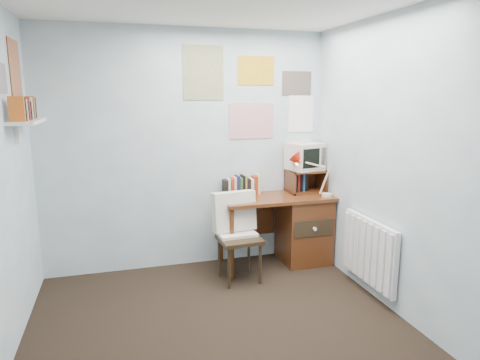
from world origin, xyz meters
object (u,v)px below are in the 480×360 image
Objects in this scene: radiator at (369,251)px; desk_lamp at (328,177)px; wall_shelf at (27,122)px; desk at (299,226)px; crt_tv at (305,155)px; tv_riser at (306,181)px; desk_chair at (239,239)px.

desk_lamp is at bearing 92.89° from radiator.
wall_shelf is (-2.86, 0.55, 1.20)m from radiator.
desk is 0.79m from crt_tv.
wall_shelf reaches higher than tv_riser.
desk_lamp is 0.38m from crt_tv.
desk_chair is 1.07× the size of radiator.
desk_lamp is 2.90m from wall_shelf.
desk_chair is 1.38× the size of wall_shelf.
desk_chair is 1.23m from crt_tv.
wall_shelf is at bearing -169.68° from tv_riser.
tv_riser is 0.65× the size of wall_shelf.
tv_riser is 2.83m from wall_shelf.
desk_lamp is at bearing 4.18° from desk_chair.
crt_tv reaches higher than desk.
desk_chair is 2.13× the size of tv_riser.
desk is at bearing -144.63° from crt_tv.
wall_shelf is (-2.82, -0.23, 0.65)m from desk_lamp.
desk_lamp reaches higher than desk_chair.
desk_chair is 2.49× the size of crt_tv.
tv_riser is at bearing 99.28° from radiator.
wall_shelf is at bearing 178.08° from desk_chair.
desk is 0.97m from radiator.
crt_tv is at bearing 21.96° from desk_chair.
desk_lamp is (0.25, -0.15, 0.56)m from desk.
desk_chair is at bearing 173.36° from desk_lamp.
desk_chair is 1.08m from tv_riser.
crt_tv reaches higher than tv_riser.
desk is at bearing -137.04° from tv_riser.
radiator is 3.15m from wall_shelf.
tv_riser is (-0.13, 0.26, -0.08)m from desk_lamp.
desk is 1.94× the size of wall_shelf.
crt_tv is (0.11, 0.13, 0.77)m from desk.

